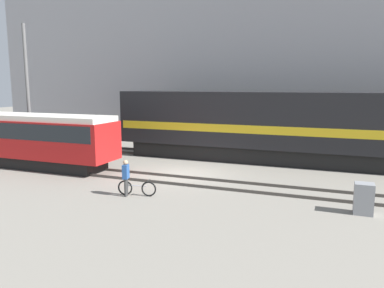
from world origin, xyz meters
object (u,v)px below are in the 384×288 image
person (126,174)px  freight_locomotive (279,126)px  utility_pole_left (28,90)px  signal_box (364,199)px  streetcar (18,136)px  bicycle (137,188)px

person → freight_locomotive: bearing=62.2°
utility_pole_left → signal_box: bearing=-13.7°
streetcar → utility_pole_left: bearing=124.7°
streetcar → signal_box: (18.95, -1.91, -1.20)m
utility_pole_left → bicycle: bearing=-27.4°
person → utility_pole_left: (-11.62, 6.45, 3.49)m
streetcar → person: bearing=-18.8°
streetcar → freight_locomotive: bearing=24.4°
freight_locomotive → utility_pole_left: (-16.75, -3.28, 2.15)m
streetcar → bicycle: size_ratio=7.35×
streetcar → utility_pole_left: 4.81m
person → signal_box: (9.60, 1.27, -0.39)m
streetcar → signal_box: 19.08m
person → signal_box: size_ratio=1.36×
signal_box → streetcar: bearing=174.3°
freight_locomotive → streetcar: bearing=-155.6°
bicycle → utility_pole_left: utility_pole_left is taller
person → signal_box: person is taller
bicycle → signal_box: signal_box is taller
freight_locomotive → utility_pole_left: utility_pole_left is taller
streetcar → person: (9.35, -3.17, -0.81)m
freight_locomotive → signal_box: size_ratio=17.20×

